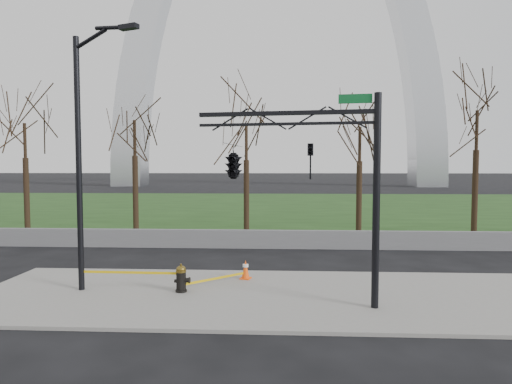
{
  "coord_description": "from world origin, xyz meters",
  "views": [
    {
      "loc": [
        0.31,
        -13.17,
        4.01
      ],
      "look_at": [
        -0.45,
        2.0,
        3.12
      ],
      "focal_mm": 30.63,
      "sensor_mm": 36.0,
      "label": 1
    }
  ],
  "objects_px": {
    "fire_hydrant": "(182,279)",
    "traffic_cone": "(246,269)",
    "street_light": "(84,144)",
    "traffic_signal_mast": "(260,162)"
  },
  "relations": [
    {
      "from": "traffic_signal_mast",
      "to": "fire_hydrant",
      "type": "bearing_deg",
      "value": 168.19
    },
    {
      "from": "traffic_cone",
      "to": "street_light",
      "type": "distance_m",
      "value": 6.7
    },
    {
      "from": "street_light",
      "to": "traffic_signal_mast",
      "type": "bearing_deg",
      "value": 10.52
    },
    {
      "from": "traffic_signal_mast",
      "to": "street_light",
      "type": "bearing_deg",
      "value": 178.22
    },
    {
      "from": "street_light",
      "to": "traffic_signal_mast",
      "type": "height_order",
      "value": "street_light"
    },
    {
      "from": "fire_hydrant",
      "to": "street_light",
      "type": "bearing_deg",
      "value": -179.17
    },
    {
      "from": "street_light",
      "to": "traffic_signal_mast",
      "type": "xyz_separation_m",
      "value": [
        5.49,
        -0.85,
        -0.55
      ]
    },
    {
      "from": "fire_hydrant",
      "to": "traffic_cone",
      "type": "relative_size",
      "value": 1.34
    },
    {
      "from": "traffic_cone",
      "to": "traffic_signal_mast",
      "type": "height_order",
      "value": "traffic_signal_mast"
    },
    {
      "from": "fire_hydrant",
      "to": "traffic_signal_mast",
      "type": "height_order",
      "value": "traffic_signal_mast"
    }
  ]
}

